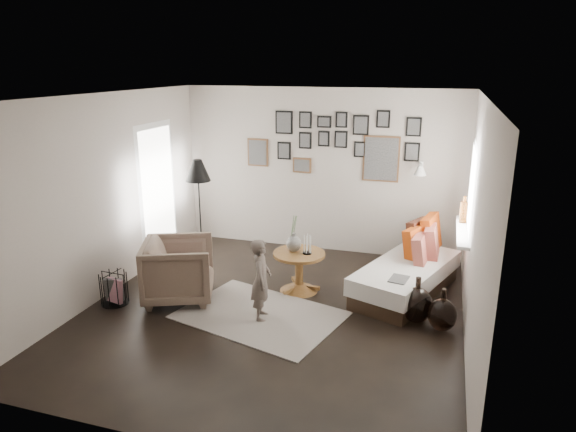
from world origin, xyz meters
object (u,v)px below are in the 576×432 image
(floor_lamp, at_px, (198,174))
(magazine_basket, at_px, (114,288))
(vase, at_px, (294,241))
(demijohn_large, at_px, (417,305))
(demijohn_small, at_px, (442,315))
(child, at_px, (261,280))
(daybed, at_px, (407,271))
(pedestal_table, at_px, (299,273))
(armchair, at_px, (179,270))

(floor_lamp, distance_m, magazine_basket, 2.07)
(vase, relative_size, demijohn_large, 0.88)
(demijohn_small, height_order, child, child)
(daybed, distance_m, demijohn_small, 1.08)
(magazine_basket, distance_m, child, 1.96)
(floor_lamp, distance_m, demijohn_small, 3.94)
(pedestal_table, height_order, daybed, daybed)
(pedestal_table, height_order, vase, vase)
(magazine_basket, distance_m, demijohn_large, 3.76)
(armchair, distance_m, demijohn_large, 2.99)
(demijohn_large, bearing_deg, pedestal_table, 164.77)
(daybed, bearing_deg, vase, -144.65)
(demijohn_small, xyz_separation_m, child, (-2.07, -0.34, 0.31))
(pedestal_table, relative_size, demijohn_large, 1.23)
(daybed, xyz_separation_m, demijohn_small, (0.48, -0.97, -0.09))
(daybed, height_order, magazine_basket, daybed)
(vase, relative_size, demijohn_small, 0.96)
(demijohn_large, relative_size, demijohn_small, 1.10)
(pedestal_table, distance_m, daybed, 1.44)
(demijohn_small, bearing_deg, magazine_basket, -172.55)
(magazine_basket, relative_size, demijohn_small, 0.81)
(magazine_basket, bearing_deg, vase, 27.90)
(magazine_basket, bearing_deg, demijohn_large, 9.85)
(vase, height_order, child, vase)
(vase, xyz_separation_m, demijohn_small, (1.94, -0.57, -0.50))
(armchair, distance_m, floor_lamp, 1.64)
(daybed, height_order, child, child)
(demijohn_small, bearing_deg, armchair, -177.41)
(armchair, relative_size, demijohn_large, 1.55)
(vase, distance_m, armchair, 1.54)
(demijohn_small, bearing_deg, demijohn_large, 157.83)
(daybed, relative_size, demijohn_small, 3.91)
(pedestal_table, distance_m, demijohn_large, 1.62)
(armchair, xyz_separation_m, child, (1.20, -0.19, 0.10))
(vase, height_order, magazine_basket, vase)
(pedestal_table, relative_size, demijohn_small, 1.35)
(vase, distance_m, magazine_basket, 2.38)
(vase, relative_size, daybed, 0.25)
(vase, height_order, floor_lamp, floor_lamp)
(daybed, xyz_separation_m, child, (-1.59, -1.31, 0.21))
(pedestal_table, relative_size, magazine_basket, 1.67)
(magazine_basket, height_order, child, child)
(floor_lamp, relative_size, demijohn_small, 3.10)
(vase, xyz_separation_m, child, (-0.13, -0.91, -0.20))
(magazine_basket, xyz_separation_m, demijohn_small, (4.00, 0.52, -0.01))
(magazine_basket, bearing_deg, pedestal_table, 26.58)
(magazine_basket, height_order, demijohn_small, demijohn_small)
(daybed, distance_m, armchair, 3.00)
(vase, distance_m, floor_lamp, 1.87)
(vase, relative_size, armchair, 0.57)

